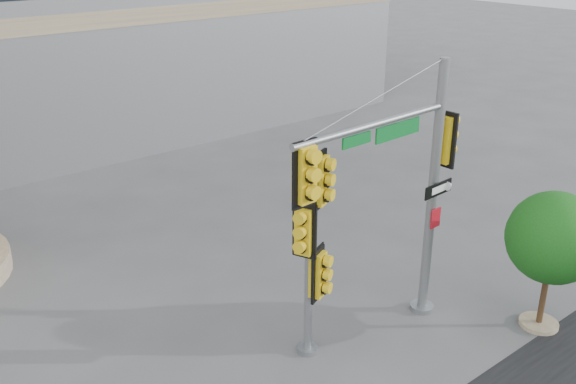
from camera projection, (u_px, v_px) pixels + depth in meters
ground at (343, 362)px, 12.98m from camera, size 120.00×120.00×0.00m
main_signal_pole at (404, 175)px, 12.76m from camera, size 4.50×0.61×5.79m
secondary_signal_pole at (313, 240)px, 12.23m from camera, size 0.84×0.61×4.48m
street_tree at (553, 241)px, 13.43m from camera, size 2.02×1.97×3.15m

